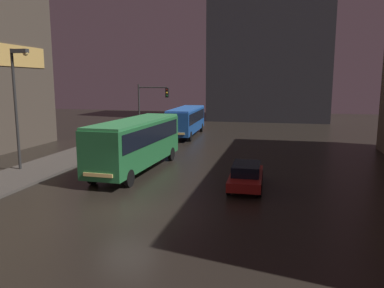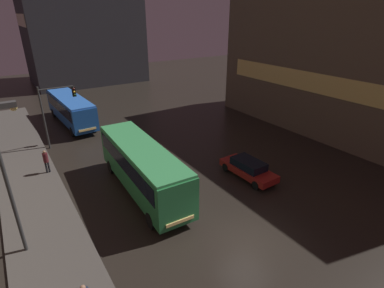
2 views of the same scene
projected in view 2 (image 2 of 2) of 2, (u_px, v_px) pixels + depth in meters
The scene contains 9 objects.
ground_plane at pixel (247, 243), 16.21m from camera, with size 120.00×120.00×0.00m, color black.
sidewalk_left at pixel (36, 205), 19.30m from camera, with size 4.00×48.00×0.15m.
building_right_block at pixel (356, 60), 28.98m from camera, with size 10.07×26.90×14.32m.
bus_near at pixel (142, 164), 19.99m from camera, with size 2.91×10.50×3.44m.
bus_far at pixel (70, 107), 32.59m from camera, with size 2.94×10.55×3.10m.
car_taxi at pixel (248, 168), 22.44m from camera, with size 1.89×4.67×1.36m.
pedestrian_near at pixel (46, 160), 22.58m from camera, with size 0.51×0.51×1.84m.
traffic_light_main at pixel (55, 106), 26.41m from camera, with size 3.09×0.35×5.69m.
street_lamp_sidewalk at pixel (7, 160), 13.58m from camera, with size 1.25×0.36×7.81m.
Camera 2 is at (-9.42, -8.93, 11.48)m, focal length 28.00 mm.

